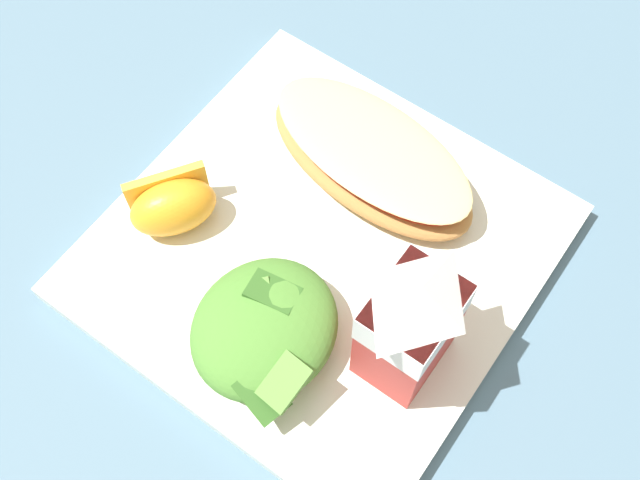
{
  "coord_description": "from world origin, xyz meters",
  "views": [
    {
      "loc": [
        0.2,
        0.14,
        0.5
      ],
      "look_at": [
        0.0,
        0.0,
        0.03
      ],
      "focal_mm": 44.08,
      "sensor_mm": 36.0,
      "label": 1
    }
  ],
  "objects_px": {
    "orange_wedge_front": "(173,205)",
    "white_plate": "(320,252)",
    "green_salad_pile": "(264,329)",
    "cheesy_pizza_bread": "(371,158)",
    "milk_carton": "(411,322)"
  },
  "relations": [
    {
      "from": "cheesy_pizza_bread",
      "to": "orange_wedge_front",
      "type": "height_order",
      "value": "orange_wedge_front"
    },
    {
      "from": "cheesy_pizza_bread",
      "to": "milk_carton",
      "type": "relative_size",
      "value": 1.61
    },
    {
      "from": "white_plate",
      "to": "green_salad_pile",
      "type": "height_order",
      "value": "green_salad_pile"
    },
    {
      "from": "white_plate",
      "to": "green_salad_pile",
      "type": "xyz_separation_m",
      "value": [
        0.08,
        0.01,
        0.03
      ]
    },
    {
      "from": "white_plate",
      "to": "green_salad_pile",
      "type": "distance_m",
      "value": 0.08
    },
    {
      "from": "green_salad_pile",
      "to": "milk_carton",
      "type": "relative_size",
      "value": 0.91
    },
    {
      "from": "orange_wedge_front",
      "to": "green_salad_pile",
      "type": "bearing_deg",
      "value": 71.98
    },
    {
      "from": "cheesy_pizza_bread",
      "to": "orange_wedge_front",
      "type": "distance_m",
      "value": 0.14
    },
    {
      "from": "white_plate",
      "to": "cheesy_pizza_bread",
      "type": "xyz_separation_m",
      "value": [
        -0.07,
        -0.01,
        0.03
      ]
    },
    {
      "from": "orange_wedge_front",
      "to": "cheesy_pizza_bread",
      "type": "bearing_deg",
      "value": 141.67
    },
    {
      "from": "white_plate",
      "to": "orange_wedge_front",
      "type": "distance_m",
      "value": 0.11
    },
    {
      "from": "white_plate",
      "to": "green_salad_pile",
      "type": "relative_size",
      "value": 2.79
    },
    {
      "from": "green_salad_pile",
      "to": "milk_carton",
      "type": "bearing_deg",
      "value": 118.75
    },
    {
      "from": "orange_wedge_front",
      "to": "white_plate",
      "type": "bearing_deg",
      "value": 113.61
    },
    {
      "from": "milk_carton",
      "to": "orange_wedge_front",
      "type": "height_order",
      "value": "milk_carton"
    }
  ]
}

